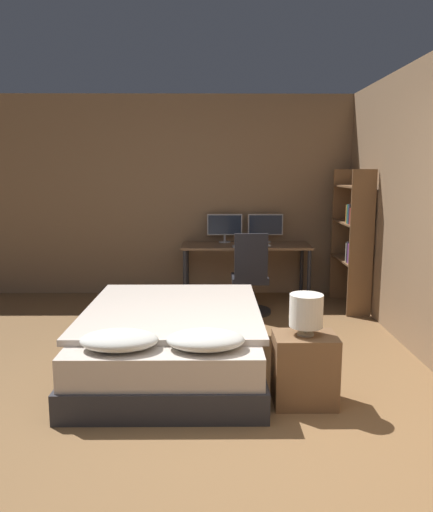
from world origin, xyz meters
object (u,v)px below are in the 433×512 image
at_px(bedside_lamp, 306,311).
at_px(keyboard, 247,246).
at_px(nightstand, 304,369).
at_px(monitor_left, 225,226).
at_px(bed, 172,339).
at_px(office_chair, 250,283).
at_px(computer_mouse, 268,246).
at_px(bookshelf, 354,233).
at_px(desk, 246,251).
at_px(monitor_right, 265,226).

bearing_deg(bedside_lamp, keyboard, 94.69).
xyz_separation_m(nightstand, monitor_left, (-0.51, 3.25, 0.70)).
distance_m(monitor_left, keyboard, 0.55).
relative_size(bed, nightstand, 4.00).
bearing_deg(nightstand, office_chair, 95.60).
bearing_deg(monitor_left, nightstand, -81.12).
bearing_deg(monitor_left, computer_mouse, -37.55).
height_order(nightstand, monitor_left, monitor_left).
relative_size(nightstand, bedside_lamp, 1.74).
relative_size(bedside_lamp, bookshelf, 0.18).
bearing_deg(monitor_left, keyboard, -56.82).
xyz_separation_m(desk, monitor_left, (-0.28, 0.21, 0.30)).
xyz_separation_m(bedside_lamp, bookshelf, (1.05, 2.56, 0.25)).
relative_size(nightstand, keyboard, 1.43).
height_order(bed, bedside_lamp, bedside_lamp).
bearing_deg(nightstand, keyboard, 94.69).
relative_size(keyboard, office_chair, 0.37).
relative_size(bed, desk, 1.24).
bearing_deg(monitor_right, bookshelf, -34.69).
bearing_deg(office_chair, bedside_lamp, -84.40).
height_order(bed, desk, desk).
xyz_separation_m(desk, monitor_right, (0.28, 0.21, 0.30)).
bearing_deg(office_chair, bed, -115.69).
height_order(nightstand, keyboard, keyboard).
bearing_deg(bed, office_chair, 64.31).
relative_size(nightstand, bookshelf, 0.31).
height_order(bedside_lamp, computer_mouse, bedside_lamp).
xyz_separation_m(bed, office_chair, (0.79, 1.65, 0.12)).
height_order(nightstand, office_chair, office_chair).
height_order(monitor_right, office_chair, monitor_right).
bearing_deg(bookshelf, computer_mouse, 164.87).
bearing_deg(monitor_right, monitor_left, 180.00).
bearing_deg(computer_mouse, monitor_left, 142.45).
bearing_deg(monitor_left, bookshelf, -24.06).
xyz_separation_m(bed, nightstand, (1.02, -0.68, 0.00)).
height_order(monitor_right, bookshelf, bookshelf).
height_order(bed, bookshelf, bookshelf).
bearing_deg(bedside_lamp, bookshelf, 67.77).
bearing_deg(monitor_left, bed, -101.29).
xyz_separation_m(nightstand, bedside_lamp, (0.00, 0.00, 0.44)).
xyz_separation_m(bedside_lamp, monitor_right, (0.04, 3.25, 0.26)).
distance_m(office_chair, bookshelf, 1.42).
bearing_deg(computer_mouse, bookshelf, -15.13).
height_order(monitor_left, keyboard, monitor_left).
bearing_deg(bed, keyboard, 69.85).
relative_size(monitor_left, bookshelf, 0.28).
bearing_deg(bedside_lamp, monitor_left, 98.88).
xyz_separation_m(bedside_lamp, computer_mouse, (0.04, 2.83, 0.05)).
bearing_deg(office_chair, monitor_right, 73.61).
xyz_separation_m(computer_mouse, office_chair, (-0.27, -0.50, -0.38)).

